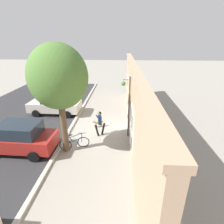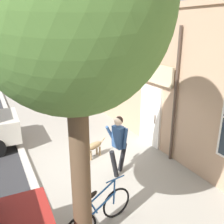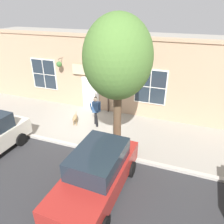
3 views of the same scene
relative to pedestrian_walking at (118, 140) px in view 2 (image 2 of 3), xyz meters
The scene contains 6 objects.
ground_plane 1.18m from the pedestrian_walking, 62.83° to the right, with size 90.00×90.00×0.00m, color gray.
storefront_facade 2.50m from the pedestrian_walking, 165.95° to the right, with size 0.95×18.00×4.60m.
pedestrian_walking is the anchor object (origin of this frame).
dog_on_leash 1.37m from the pedestrian_walking, 76.07° to the right, with size 1.02×0.47×0.59m.
street_tree_by_curb 4.06m from the pedestrian_walking, 45.81° to the left, with size 2.98×2.68×5.93m.
leaning_bicycle 2.19m from the pedestrian_walking, 51.04° to the left, with size 1.67×0.52×1.01m.
Camera 2 is at (2.73, 5.88, 3.94)m, focal length 40.00 mm.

